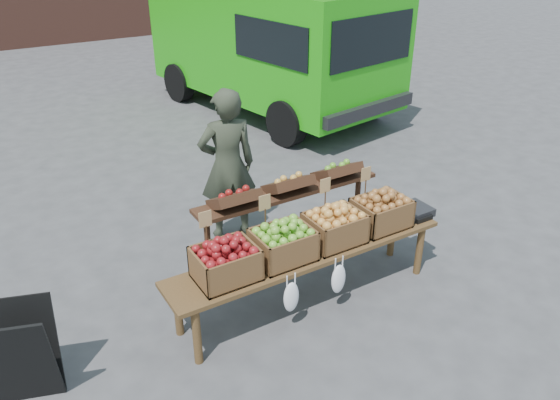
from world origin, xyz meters
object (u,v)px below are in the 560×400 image
display_bench (308,276)px  crate_golden_apples (226,264)px  delivery_van (270,49)px  crate_green_apples (381,213)px  crate_red_apples (335,228)px  crate_russet_pears (283,245)px  back_table (288,215)px  weighing_scale (413,211)px  chalkboard_sign (17,356)px  vendor (228,166)px

display_bench → crate_golden_apples: bearing=180.0°
delivery_van → crate_green_apples: bearing=-119.1°
crate_red_apples → crate_green_apples: 0.55m
delivery_van → crate_russet_pears: (-2.90, -5.16, -0.41)m
crate_golden_apples → display_bench: bearing=0.0°
back_table → crate_russet_pears: back_table is taller
delivery_van → crate_golden_apples: bearing=-133.6°
back_table → weighing_scale: back_table is taller
delivery_van → crate_golden_apples: (-3.45, -5.16, -0.41)m
crate_green_apples → display_bench: bearing=180.0°
chalkboard_sign → crate_green_apples: 3.29m
display_bench → crate_green_apples: size_ratio=5.40×
chalkboard_sign → crate_golden_apples: 1.65m
display_bench → crate_red_apples: crate_red_apples is taller
delivery_van → back_table: 5.08m
delivery_van → vendor: size_ratio=2.93×
back_table → weighing_scale: 1.25m
vendor → weighing_scale: (1.32, -1.47, -0.24)m
vendor → back_table: vendor is taller
display_bench → delivery_van: bearing=63.0°
delivery_van → vendor: (-2.69, -3.69, -0.27)m
weighing_scale → crate_green_apples: bearing=180.0°
crate_green_apples → chalkboard_sign: bearing=177.7°
vendor → chalkboard_sign: bearing=41.3°
crate_red_apples → crate_green_apples: bearing=0.0°
vendor → crate_russet_pears: 1.49m
back_table → crate_golden_apples: back_table is taller
vendor → crate_green_apples: size_ratio=3.41×
delivery_van → crate_golden_apples: delivery_van is taller
display_bench → chalkboard_sign: bearing=176.9°
chalkboard_sign → crate_russet_pears: bearing=15.1°
weighing_scale → crate_russet_pears: bearing=180.0°
vendor → crate_russet_pears: vendor is taller
chalkboard_sign → weighing_scale: 3.70m
vendor → display_bench: vendor is taller
crate_green_apples → weighing_scale: bearing=0.0°
vendor → chalkboard_sign: vendor is taller
chalkboard_sign → back_table: 2.74m
vendor → crate_russet_pears: (-0.21, -1.47, -0.14)m
delivery_van → chalkboard_sign: (-5.07, -5.03, -0.71)m
crate_red_apples → crate_green_apples: (0.55, 0.00, 0.00)m
back_table → display_bench: (-0.23, -0.72, -0.24)m
delivery_van → back_table: size_ratio=2.38×
back_table → crate_red_apples: bearing=-86.6°
weighing_scale → crate_golden_apples: bearing=180.0°
vendor → weighing_scale: 1.99m
crate_russet_pears → weighing_scale: 1.53m
crate_red_apples → weighing_scale: crate_red_apples is taller
crate_russet_pears → weighing_scale: size_ratio=1.47×
crate_golden_apples → crate_green_apples: bearing=0.0°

